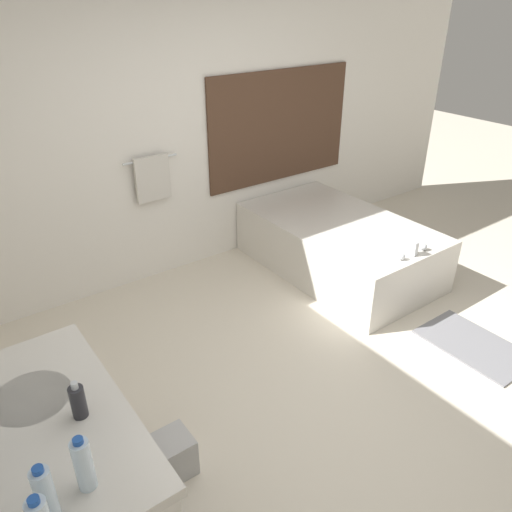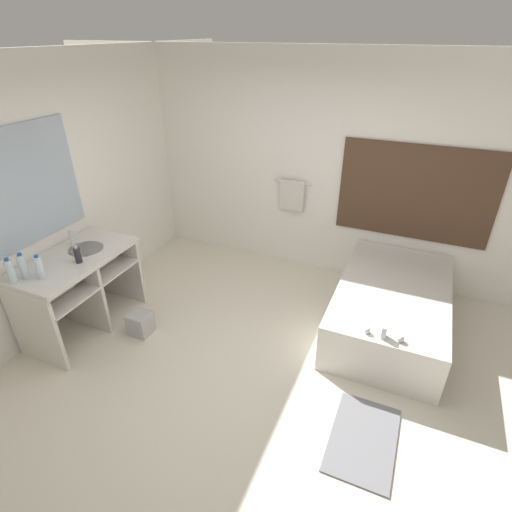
{
  "view_description": "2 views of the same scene",
  "coord_description": "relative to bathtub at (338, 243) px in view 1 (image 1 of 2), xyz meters",
  "views": [
    {
      "loc": [
        -2.01,
        -1.74,
        2.46
      ],
      "look_at": [
        -0.25,
        0.68,
        0.84
      ],
      "focal_mm": 35.0,
      "sensor_mm": 36.0,
      "label": 1
    },
    {
      "loc": [
        1.19,
        -2.45,
        2.84
      ],
      "look_at": [
        -0.22,
        0.81,
        0.81
      ],
      "focal_mm": 28.0,
      "sensor_mm": 36.0,
      "label": 2
    }
  ],
  "objects": [
    {
      "name": "waste_bin",
      "position": [
        -2.4,
        -1.15,
        -0.16
      ],
      "size": [
        0.22,
        0.22,
        0.25
      ],
      "color": "#B2B2B2",
      "rests_on": "ground_plane"
    },
    {
      "name": "soap_dispenser",
      "position": [
        -2.86,
        -1.32,
        0.66
      ],
      "size": [
        0.06,
        0.06,
        0.18
      ],
      "color": "#28282D",
      "rests_on": "vanity_counter"
    },
    {
      "name": "ground_plane",
      "position": [
        -1.15,
        -1.25,
        -0.28
      ],
      "size": [
        16.0,
        16.0,
        0.0
      ],
      "primitive_type": "plane",
      "color": "beige",
      "rests_on": "ground"
    },
    {
      "name": "water_bottle_2",
      "position": [
        -3.1,
        -1.72,
        0.7
      ],
      "size": [
        0.07,
        0.07,
        0.25
      ],
      "color": "silver",
      "rests_on": "vanity_counter"
    },
    {
      "name": "vanity_counter",
      "position": [
        -3.0,
        -1.26,
        0.33
      ],
      "size": [
        0.67,
        1.23,
        0.87
      ],
      "color": "silver",
      "rests_on": "ground_plane"
    },
    {
      "name": "wall_back_with_blinds",
      "position": [
        -1.11,
        0.97,
        1.06
      ],
      "size": [
        7.4,
        0.13,
        2.7
      ],
      "color": "white",
      "rests_on": "ground_plane"
    },
    {
      "name": "water_bottle_3",
      "position": [
        -2.95,
        -1.67,
        0.7
      ],
      "size": [
        0.07,
        0.07,
        0.24
      ],
      "color": "silver",
      "rests_on": "vanity_counter"
    },
    {
      "name": "bath_mat",
      "position": [
        0.02,
        -1.51,
        -0.28
      ],
      "size": [
        0.5,
        0.79,
        0.02
      ],
      "color": "slate",
      "rests_on": "ground_plane"
    },
    {
      "name": "bathtub",
      "position": [
        0.0,
        0.0,
        0.0
      ],
      "size": [
        1.1,
        1.87,
        0.64
      ],
      "color": "silver",
      "rests_on": "ground_plane"
    }
  ]
}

